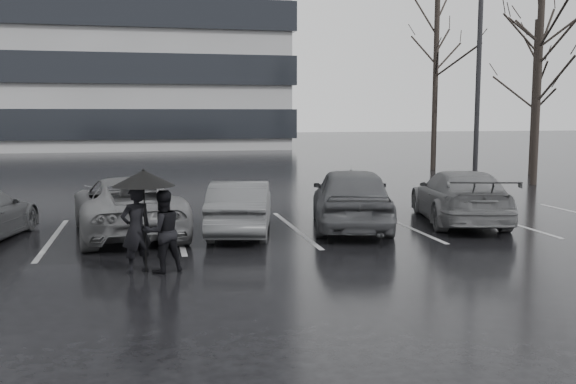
{
  "coord_description": "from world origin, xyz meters",
  "views": [
    {
      "loc": [
        -2.86,
        -12.5,
        2.8
      ],
      "look_at": [
        0.1,
        1.0,
        1.1
      ],
      "focal_mm": 40.0,
      "sensor_mm": 36.0,
      "label": 1
    }
  ],
  "objects_px": {
    "pedestrian_right": "(162,231)",
    "tree_east": "(538,82)",
    "tree_ne": "(534,98)",
    "car_main": "(351,197)",
    "car_west_a": "(241,207)",
    "pedestrian_left": "(136,229)",
    "car_west_b": "(127,205)",
    "tree_north": "(435,83)",
    "car_east": "(460,196)",
    "lamp_post": "(479,65)"
  },
  "relations": [
    {
      "from": "car_west_a",
      "to": "car_main",
      "type": "bearing_deg",
      "value": -165.74
    },
    {
      "from": "tree_north",
      "to": "car_east",
      "type": "bearing_deg",
      "value": -112.63
    },
    {
      "from": "car_main",
      "to": "pedestrian_right",
      "type": "height_order",
      "value": "car_main"
    },
    {
      "from": "pedestrian_right",
      "to": "car_west_b",
      "type": "bearing_deg",
      "value": -100.25
    },
    {
      "from": "pedestrian_right",
      "to": "lamp_post",
      "type": "relative_size",
      "value": 0.15
    },
    {
      "from": "car_west_b",
      "to": "tree_east",
      "type": "height_order",
      "value": "tree_east"
    },
    {
      "from": "car_west_a",
      "to": "tree_east",
      "type": "distance_m",
      "value": 15.34
    },
    {
      "from": "car_west_a",
      "to": "car_east",
      "type": "height_order",
      "value": "car_east"
    },
    {
      "from": "tree_ne",
      "to": "tree_north",
      "type": "relative_size",
      "value": 0.82
    },
    {
      "from": "car_west_b",
      "to": "tree_ne",
      "type": "distance_m",
      "value": 21.33
    },
    {
      "from": "car_west_b",
      "to": "pedestrian_left",
      "type": "relative_size",
      "value": 3.18
    },
    {
      "from": "pedestrian_left",
      "to": "tree_north",
      "type": "xyz_separation_m",
      "value": [
        14.1,
        18.06,
        3.48
      ]
    },
    {
      "from": "pedestrian_right",
      "to": "tree_east",
      "type": "xyz_separation_m",
      "value": [
        14.64,
        11.15,
        3.27
      ]
    },
    {
      "from": "pedestrian_right",
      "to": "lamp_post",
      "type": "bearing_deg",
      "value": -160.76
    },
    {
      "from": "tree_east",
      "to": "lamp_post",
      "type": "bearing_deg",
      "value": -152.65
    },
    {
      "from": "car_main",
      "to": "car_west_b",
      "type": "distance_m",
      "value": 5.34
    },
    {
      "from": "car_main",
      "to": "tree_east",
      "type": "xyz_separation_m",
      "value": [
        10.03,
        7.68,
        3.23
      ]
    },
    {
      "from": "pedestrian_right",
      "to": "tree_east",
      "type": "height_order",
      "value": "tree_east"
    },
    {
      "from": "lamp_post",
      "to": "car_west_a",
      "type": "bearing_deg",
      "value": -147.15
    },
    {
      "from": "car_main",
      "to": "lamp_post",
      "type": "bearing_deg",
      "value": -124.4
    },
    {
      "from": "pedestrian_left",
      "to": "tree_ne",
      "type": "relative_size",
      "value": 0.22
    },
    {
      "from": "car_east",
      "to": "tree_north",
      "type": "xyz_separation_m",
      "value": [
        6.04,
        14.49,
        3.57
      ]
    },
    {
      "from": "car_main",
      "to": "car_east",
      "type": "xyz_separation_m",
      "value": [
        2.99,
        0.2,
        -0.09
      ]
    },
    {
      "from": "car_main",
      "to": "tree_east",
      "type": "distance_m",
      "value": 13.04
    },
    {
      "from": "lamp_post",
      "to": "tree_east",
      "type": "relative_size",
      "value": 1.22
    },
    {
      "from": "pedestrian_left",
      "to": "car_west_a",
      "type": "bearing_deg",
      "value": -151.06
    },
    {
      "from": "car_west_a",
      "to": "tree_east",
      "type": "relative_size",
      "value": 0.47
    },
    {
      "from": "lamp_post",
      "to": "tree_east",
      "type": "xyz_separation_m",
      "value": [
        3.55,
        1.83,
        -0.48
      ]
    },
    {
      "from": "tree_ne",
      "to": "car_west_a",
      "type": "bearing_deg",
      "value": -142.33
    },
    {
      "from": "pedestrian_left",
      "to": "tree_north",
      "type": "bearing_deg",
      "value": -153.62
    },
    {
      "from": "pedestrian_left",
      "to": "tree_east",
      "type": "xyz_separation_m",
      "value": [
        15.1,
        11.06,
        3.23
      ]
    },
    {
      "from": "tree_east",
      "to": "tree_ne",
      "type": "xyz_separation_m",
      "value": [
        2.5,
        4.0,
        -0.5
      ]
    },
    {
      "from": "pedestrian_right",
      "to": "tree_north",
      "type": "bearing_deg",
      "value": -147.71
    },
    {
      "from": "car_west_a",
      "to": "tree_ne",
      "type": "height_order",
      "value": "tree_ne"
    },
    {
      "from": "car_west_b",
      "to": "car_east",
      "type": "xyz_separation_m",
      "value": [
        8.31,
        -0.16,
        0.0
      ]
    },
    {
      "from": "car_east",
      "to": "tree_ne",
      "type": "height_order",
      "value": "tree_ne"
    },
    {
      "from": "car_main",
      "to": "lamp_post",
      "type": "xyz_separation_m",
      "value": [
        6.48,
        5.85,
        3.71
      ]
    },
    {
      "from": "car_west_a",
      "to": "lamp_post",
      "type": "xyz_separation_m",
      "value": [
        9.23,
        5.96,
        3.85
      ]
    },
    {
      "from": "car_main",
      "to": "car_west_a",
      "type": "height_order",
      "value": "car_main"
    },
    {
      "from": "car_main",
      "to": "car_west_b",
      "type": "xyz_separation_m",
      "value": [
        -5.32,
        0.35,
        -0.09
      ]
    },
    {
      "from": "car_west_a",
      "to": "tree_east",
      "type": "xyz_separation_m",
      "value": [
        12.77,
        7.79,
        3.38
      ]
    },
    {
      "from": "pedestrian_right",
      "to": "tree_east",
      "type": "relative_size",
      "value": 0.18
    },
    {
      "from": "car_main",
      "to": "tree_east",
      "type": "height_order",
      "value": "tree_east"
    },
    {
      "from": "car_west_a",
      "to": "pedestrian_left",
      "type": "bearing_deg",
      "value": 66.59
    },
    {
      "from": "car_main",
      "to": "car_west_a",
      "type": "relative_size",
      "value": 1.19
    },
    {
      "from": "tree_north",
      "to": "pedestrian_right",
      "type": "bearing_deg",
      "value": -126.93
    },
    {
      "from": "tree_north",
      "to": "pedestrian_left",
      "type": "bearing_deg",
      "value": -127.97
    },
    {
      "from": "lamp_post",
      "to": "pedestrian_right",
      "type": "bearing_deg",
      "value": -139.98
    },
    {
      "from": "car_west_a",
      "to": "car_west_b",
      "type": "relative_size",
      "value": 0.77
    },
    {
      "from": "car_west_a",
      "to": "car_west_b",
      "type": "distance_m",
      "value": 2.62
    }
  ]
}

